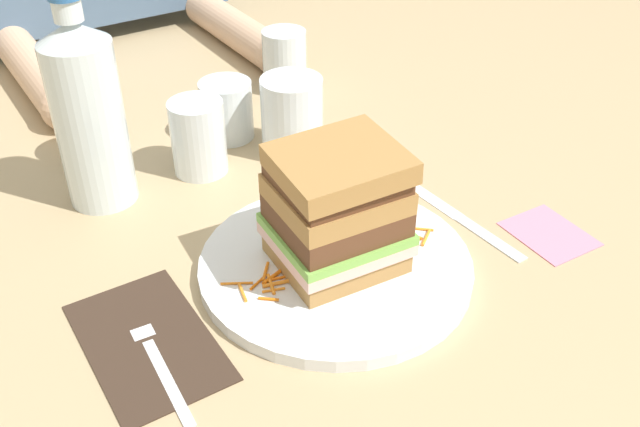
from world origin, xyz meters
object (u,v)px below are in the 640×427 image
at_px(knife, 460,218).
at_px(empty_tumbler_3, 227,110).
at_px(empty_tumbler_2, 285,61).
at_px(napkin_dark, 147,341).
at_px(fork, 155,354).
at_px(juice_glass, 292,121).
at_px(napkin_pink, 549,233).
at_px(empty_tumbler_0, 198,137).
at_px(main_plate, 336,265).
at_px(water_bottle, 88,113).
at_px(sandwich, 336,210).
at_px(empty_tumbler_1, 92,132).

bearing_deg(knife, empty_tumbler_3, 112.67).
distance_m(knife, empty_tumbler_2, 0.40).
bearing_deg(napkin_dark, fork, -93.71).
relative_size(juice_glass, napkin_pink, 1.14).
relative_size(empty_tumbler_0, empty_tumbler_2, 1.01).
distance_m(knife, empty_tumbler_3, 0.34).
xyz_separation_m(main_plate, knife, (0.17, 0.00, -0.01)).
bearing_deg(water_bottle, napkin_dark, -100.89).
xyz_separation_m(sandwich, napkin_pink, (0.23, -0.07, -0.08)).
bearing_deg(empty_tumbler_2, water_bottle, -157.32).
bearing_deg(napkin_pink, empty_tumbler_0, 128.34).
xyz_separation_m(juice_glass, water_bottle, (-0.24, 0.03, 0.07)).
distance_m(main_plate, empty_tumbler_0, 0.26).
bearing_deg(knife, empty_tumbler_0, 128.04).
height_order(water_bottle, napkin_pink, water_bottle).
distance_m(empty_tumbler_0, empty_tumbler_2, 0.25).
bearing_deg(sandwich, empty_tumbler_0, 96.55).
distance_m(juice_glass, empty_tumbler_0, 0.12).
bearing_deg(juice_glass, main_plate, -110.94).
distance_m(empty_tumbler_0, empty_tumbler_1, 0.14).
height_order(napkin_dark, empty_tumbler_2, empty_tumbler_2).
height_order(main_plate, napkin_dark, main_plate).
height_order(main_plate, napkin_pink, main_plate).
xyz_separation_m(sandwich, juice_glass, (0.09, 0.23, -0.03)).
xyz_separation_m(main_plate, empty_tumbler_2, (0.18, 0.40, 0.04)).
xyz_separation_m(napkin_dark, empty_tumbler_3, (0.24, 0.31, 0.04)).
distance_m(main_plate, juice_glass, 0.25).
bearing_deg(napkin_pink, main_plate, 161.90).
height_order(juice_glass, empty_tumbler_2, juice_glass).
xyz_separation_m(napkin_dark, knife, (0.37, -0.01, 0.00)).
relative_size(knife, empty_tumbler_1, 2.67).
bearing_deg(water_bottle, fork, -100.32).
bearing_deg(napkin_dark, empty_tumbler_3, 52.05).
distance_m(napkin_dark, empty_tumbler_1, 0.36).
bearing_deg(empty_tumbler_1, empty_tumbler_3, -13.48).
bearing_deg(fork, napkin_pink, -8.15).
distance_m(napkin_dark, empty_tumbler_2, 0.54).
bearing_deg(empty_tumbler_1, sandwich, -70.04).
distance_m(sandwich, napkin_pink, 0.26).
relative_size(main_plate, sandwich, 2.10).
bearing_deg(napkin_dark, napkin_pink, -11.05).
bearing_deg(empty_tumbler_1, knife, -49.86).
distance_m(main_plate, empty_tumbler_3, 0.32).
xyz_separation_m(main_plate, napkin_dark, (-0.20, 0.01, -0.01)).
height_order(sandwich, empty_tumbler_2, sandwich).
bearing_deg(water_bottle, empty_tumbler_2, 22.68).
bearing_deg(napkin_pink, juice_glass, 114.85).
height_order(fork, empty_tumbler_3, empty_tumbler_3).
xyz_separation_m(main_plate, empty_tumbler_1, (-0.13, 0.35, 0.03)).
relative_size(main_plate, napkin_dark, 1.59).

